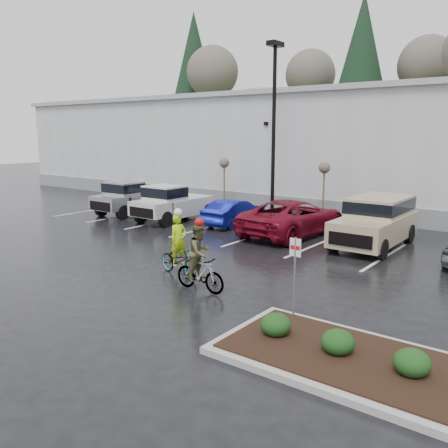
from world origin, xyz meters
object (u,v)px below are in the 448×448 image
Objects in this scene: lamppost at (274,113)px; fire_lane_sign at (295,269)px; sapling_west at (224,166)px; cyclist_hivis at (179,255)px; pickup_white at (176,202)px; car_blue at (234,212)px; suv_tan at (374,223)px; cyclist_olive at (200,265)px; pickup_silver at (136,197)px; car_red at (293,217)px; sapling_mid at (324,171)px.

lamppost is 14.78m from fire_lane_sign.
cyclist_hivis is at bearing -59.55° from sapling_west.
pickup_white is 3.44m from car_blue.
fire_lane_sign is 9.20m from suv_tan.
lamppost reaches higher than car_blue.
pickup_white is 1.29× the size of car_blue.
sapling_west reaches higher than cyclist_olive.
sapling_west is at bearing 40.92° from cyclist_hivis.
pickup_silver is 0.87× the size of car_red.
fire_lane_sign is 14.87m from pickup_white.
sapling_mid is 0.63× the size of suv_tan.
sapling_west is at bearing 180.00° from sapling_mid.
pickup_silver reaches higher than car_blue.
fire_lane_sign is (11.80, -12.80, -1.32)m from sapling_west.
cyclist_olive is (8.57, -8.29, -0.16)m from pickup_white.
fire_lane_sign is at bearing -36.13° from pickup_white.
lamppost is 13.07m from cyclist_olive.
lamppost reaches higher than pickup_silver.
fire_lane_sign reaches higher than car_red.
lamppost reaches higher than car_red.
lamppost reaches higher than cyclist_hivis.
lamppost is 7.00m from pickup_white.
pickup_silver is 2.32× the size of cyclist_olive.
pickup_white reaches higher than car_red.
pickup_white is 10.77m from suv_tan.
suv_tan is at bearing 1.07° from pickup_silver.
car_blue is (-0.86, -2.31, -5.02)m from lamppost.
sapling_mid is 10.91m from pickup_silver.
lamppost reaches higher than fire_lane_sign.
car_red is at bearing 172.66° from car_blue.
suv_tan reaches higher than pickup_white.
car_blue is (-3.36, -3.31, -2.06)m from sapling_mid.
lamppost is at bearing -158.20° from sapling_mid.
sapling_west is at bearing 48.41° from pickup_silver.
fire_lane_sign is (7.80, -11.80, -4.28)m from lamppost.
pickup_white is 10.22m from cyclist_hivis.
lamppost is 4.11× the size of cyclist_olive.
car_red reaches higher than car_blue.
cyclist_olive is (1.86, -12.32, -1.91)m from sapling_mid.
car_red is at bearing 3.17° from pickup_white.
fire_lane_sign is 0.42× the size of pickup_white.
car_blue is (3.35, 0.73, -0.31)m from pickup_white.
fire_lane_sign is 0.37× the size of car_red.
lamppost is 2.88× the size of sapling_west.
lamppost is at bearing 21.48° from pickup_silver.
cyclist_olive is at bearing -104.26° from suv_tan.
fire_lane_sign is at bearing -97.99° from cyclist_olive.
cyclist_olive reaches higher than car_red.
fire_lane_sign reaches higher than car_blue.
car_blue is at bearing 132.37° from fire_lane_sign.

